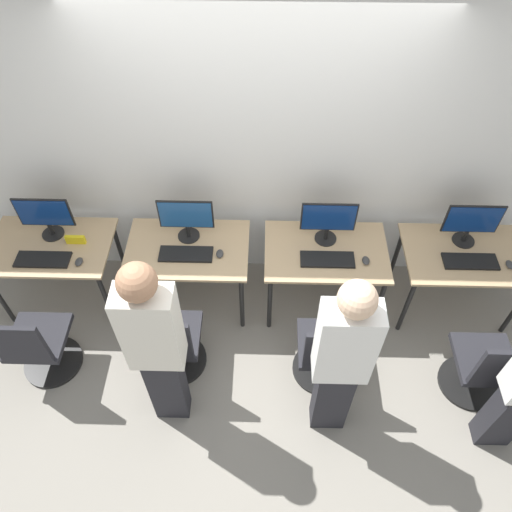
{
  "coord_description": "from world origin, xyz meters",
  "views": [
    {
      "loc": [
        0.06,
        -2.35,
        3.8
      ],
      "look_at": [
        0.0,
        0.13,
        0.86
      ],
      "focal_mm": 35.0,
      "sensor_mm": 36.0,
      "label": 1
    }
  ],
  "objects_px": {
    "mouse_right": "(366,261)",
    "person_right": "(341,359)",
    "keyboard_far_left": "(43,259)",
    "office_chair_far_left": "(39,347)",
    "monitor_far_right": "(471,222)",
    "mouse_left": "(220,254)",
    "mouse_far_right": "(510,265)",
    "office_chair_left": "(172,345)",
    "office_chair_far_right": "(484,369)",
    "monitor_left": "(186,218)",
    "person_left": "(156,345)",
    "monitor_right": "(328,220)",
    "keyboard_left": "(186,254)",
    "mouse_far_left": "(79,262)",
    "keyboard_far_right": "(470,261)",
    "keyboard_right": "(327,259)",
    "monitor_far_left": "(45,216)",
    "office_chair_right": "(326,354)"
  },
  "relations": [
    {
      "from": "office_chair_right",
      "to": "keyboard_left",
      "type": "bearing_deg",
      "value": 148.99
    },
    {
      "from": "mouse_left",
      "to": "office_chair_right",
      "type": "height_order",
      "value": "office_chair_right"
    },
    {
      "from": "keyboard_far_left",
      "to": "monitor_right",
      "type": "relative_size",
      "value": 0.98
    },
    {
      "from": "office_chair_left",
      "to": "person_left",
      "type": "distance_m",
      "value": 0.72
    },
    {
      "from": "monitor_far_left",
      "to": "person_left",
      "type": "xyz_separation_m",
      "value": [
        1.09,
        -1.2,
        0.05
      ]
    },
    {
      "from": "office_chair_far_left",
      "to": "keyboard_right",
      "type": "xyz_separation_m",
      "value": [
        2.27,
        0.65,
        0.37
      ]
    },
    {
      "from": "office_chair_left",
      "to": "keyboard_left",
      "type": "bearing_deg",
      "value": 83.27
    },
    {
      "from": "keyboard_far_left",
      "to": "person_right",
      "type": "height_order",
      "value": "person_right"
    },
    {
      "from": "keyboard_left",
      "to": "office_chair_far_right",
      "type": "relative_size",
      "value": 0.5
    },
    {
      "from": "mouse_left",
      "to": "office_chair_left",
      "type": "xyz_separation_m",
      "value": [
        -0.35,
        -0.63,
        -0.37
      ]
    },
    {
      "from": "office_chair_left",
      "to": "office_chair_far_right",
      "type": "height_order",
      "value": "same"
    },
    {
      "from": "mouse_right",
      "to": "person_right",
      "type": "distance_m",
      "value": 1.08
    },
    {
      "from": "keyboard_far_right",
      "to": "office_chair_far_right",
      "type": "bearing_deg",
      "value": -87.54
    },
    {
      "from": "office_chair_left",
      "to": "person_right",
      "type": "height_order",
      "value": "person_right"
    },
    {
      "from": "mouse_far_left",
      "to": "person_right",
      "type": "distance_m",
      "value": 2.21
    },
    {
      "from": "person_left",
      "to": "keyboard_far_right",
      "type": "distance_m",
      "value": 2.55
    },
    {
      "from": "office_chair_right",
      "to": "person_left",
      "type": "bearing_deg",
      "value": -165.09
    },
    {
      "from": "keyboard_left",
      "to": "office_chair_far_right",
      "type": "bearing_deg",
      "value": -18.54
    },
    {
      "from": "keyboard_right",
      "to": "person_left",
      "type": "bearing_deg",
      "value": -141.11
    },
    {
      "from": "person_left",
      "to": "mouse_far_right",
      "type": "xyz_separation_m",
      "value": [
        2.65,
        0.94,
        -0.25
      ]
    },
    {
      "from": "keyboard_right",
      "to": "mouse_far_right",
      "type": "distance_m",
      "value": 1.45
    },
    {
      "from": "keyboard_far_left",
      "to": "keyboard_right",
      "type": "bearing_deg",
      "value": 1.44
    },
    {
      "from": "keyboard_far_left",
      "to": "keyboard_far_right",
      "type": "xyz_separation_m",
      "value": [
        3.44,
        0.07,
        0.0
      ]
    },
    {
      "from": "office_chair_far_left",
      "to": "monitor_far_right",
      "type": "height_order",
      "value": "monitor_far_right"
    },
    {
      "from": "monitor_right",
      "to": "mouse_far_right",
      "type": "height_order",
      "value": "monitor_right"
    },
    {
      "from": "keyboard_far_left",
      "to": "keyboard_right",
      "type": "distance_m",
      "value": 2.29
    },
    {
      "from": "monitor_far_left",
      "to": "monitor_right",
      "type": "xyz_separation_m",
      "value": [
        2.29,
        0.0,
        0.0
      ]
    },
    {
      "from": "person_left",
      "to": "keyboard_right",
      "type": "bearing_deg",
      "value": 38.89
    },
    {
      "from": "mouse_left",
      "to": "office_chair_far_right",
      "type": "relative_size",
      "value": 0.1
    },
    {
      "from": "office_chair_left",
      "to": "mouse_right",
      "type": "xyz_separation_m",
      "value": [
        1.53,
        0.59,
        0.37
      ]
    },
    {
      "from": "person_left",
      "to": "monitor_left",
      "type": "bearing_deg",
      "value": 87.55
    },
    {
      "from": "mouse_far_left",
      "to": "mouse_right",
      "type": "distance_m",
      "value": 2.3
    },
    {
      "from": "office_chair_left",
      "to": "monitor_far_right",
      "type": "distance_m",
      "value": 2.58
    },
    {
      "from": "office_chair_far_left",
      "to": "mouse_right",
      "type": "height_order",
      "value": "office_chair_far_left"
    },
    {
      "from": "keyboard_left",
      "to": "mouse_right",
      "type": "bearing_deg",
      "value": -1.44
    },
    {
      "from": "mouse_left",
      "to": "mouse_far_right",
      "type": "bearing_deg",
      "value": -1.38
    },
    {
      "from": "office_chair_right",
      "to": "monitor_far_right",
      "type": "distance_m",
      "value": 1.57
    },
    {
      "from": "monitor_left",
      "to": "office_chair_left",
      "type": "height_order",
      "value": "monitor_left"
    },
    {
      "from": "keyboard_left",
      "to": "monitor_far_left",
      "type": "bearing_deg",
      "value": 169.95
    },
    {
      "from": "office_chair_right",
      "to": "keyboard_far_right",
      "type": "relative_size",
      "value": 2.01
    },
    {
      "from": "mouse_far_left",
      "to": "keyboard_right",
      "type": "height_order",
      "value": "mouse_far_left"
    },
    {
      "from": "office_chair_right",
      "to": "keyboard_far_left",
      "type": "bearing_deg",
      "value": 165.38
    },
    {
      "from": "office_chair_left",
      "to": "person_right",
      "type": "distance_m",
      "value": 1.42
    },
    {
      "from": "mouse_far_left",
      "to": "monitor_far_right",
      "type": "xyz_separation_m",
      "value": [
        3.14,
        0.32,
        0.2
      ]
    },
    {
      "from": "person_left",
      "to": "monitor_far_right",
      "type": "height_order",
      "value": "person_left"
    },
    {
      "from": "mouse_far_right",
      "to": "mouse_far_left",
      "type": "bearing_deg",
      "value": -179.05
    },
    {
      "from": "monitor_left",
      "to": "monitor_far_right",
      "type": "height_order",
      "value": "same"
    },
    {
      "from": "monitor_right",
      "to": "mouse_right",
      "type": "bearing_deg",
      "value": -38.53
    },
    {
      "from": "keyboard_left",
      "to": "monitor_right",
      "type": "xyz_separation_m",
      "value": [
        1.15,
        0.21,
        0.21
      ]
    },
    {
      "from": "monitor_left",
      "to": "keyboard_left",
      "type": "relative_size",
      "value": 1.03
    }
  ]
}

